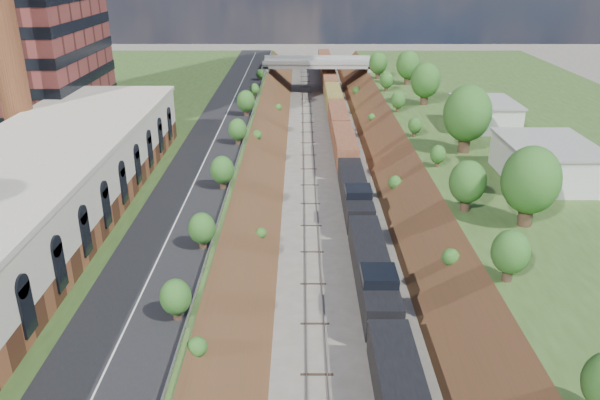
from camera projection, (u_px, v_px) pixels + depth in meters
The scene contains 15 objects.
platform_left at pixel (70, 176), 73.80m from camera, with size 44.00×180.00×5.00m, color #364F20.
platform_right at pixel (592, 176), 73.73m from camera, with size 44.00×180.00×5.00m, color #364F20.
embankment_left at pixel (244, 194), 74.74m from camera, with size 7.07×180.00×7.07m, color brown.
embankment_right at pixel (416, 194), 74.71m from camera, with size 7.07×180.00×7.07m, color brown.
rail_left_track at pixel (310, 193), 74.69m from camera, with size 1.58×180.00×0.18m, color gray.
rail_right_track at pixel (350, 193), 74.69m from camera, with size 1.58×180.00×0.18m, color gray.
road at pixel (207, 156), 72.80m from camera, with size 8.00×180.00×0.10m, color black.
guardrail at pixel (239, 153), 72.42m from camera, with size 0.10×171.00×0.70m.
commercial_building at pixel (25, 198), 51.18m from camera, with size 14.30×62.30×7.00m.
overpass at pixel (318, 69), 130.08m from camera, with size 24.50×8.30×7.40m.
white_building_near at pixel (547, 163), 64.62m from camera, with size 9.00×12.00×4.00m, color silver.
white_building_far at pixel (484, 115), 85.01m from camera, with size 8.00×10.00×3.60m, color silver.
tree_right_large at pixel (531, 181), 52.63m from camera, with size 5.25×5.25×7.61m.
tree_left_crest at pixel (167, 335), 35.10m from camera, with size 2.45×2.45×3.55m.
freight_train at pixel (339, 121), 98.26m from camera, with size 2.92×149.32×4.55m.
Camera 1 is at (-3.78, -9.29, 27.99)m, focal length 35.00 mm.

